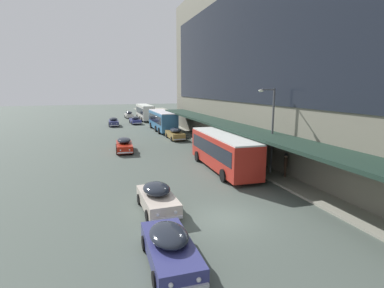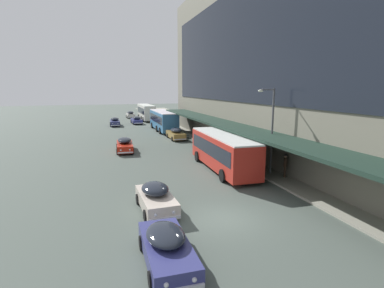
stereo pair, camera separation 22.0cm
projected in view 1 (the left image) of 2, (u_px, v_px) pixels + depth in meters
name	position (u px, v px, depth m)	size (l,w,h in m)	color
ground	(225.00, 219.00, 16.43)	(240.00, 240.00, 0.00)	#4A554D
sidewalk_kerb	(378.00, 196.00, 19.72)	(10.00, 180.00, 0.15)	gray
transit_bus_kerbside_front	(223.00, 150.00, 25.90)	(2.96, 10.52, 3.11)	#B3271C
transit_bus_kerbside_rear	(145.00, 111.00, 66.14)	(2.70, 10.98, 3.37)	beige
transit_bus_kerbside_far	(162.00, 120.00, 49.80)	(2.83, 11.22, 3.24)	teal
sedan_trailing_mid	(135.00, 120.00, 59.55)	(2.00, 4.90, 1.52)	navy
sedan_oncoming_front	(175.00, 134.00, 41.65)	(1.87, 4.99, 1.62)	olive
sedan_lead_near	(129.00, 115.00, 70.79)	(1.89, 4.27, 1.63)	beige
sedan_lead_mid	(114.00, 122.00, 56.28)	(1.91, 4.87, 1.58)	navy
sedan_oncoming_rear	(157.00, 197.00, 17.49)	(2.02, 4.41, 1.56)	beige
sedan_second_near	(124.00, 145.00, 33.69)	(2.04, 5.08, 1.54)	#AF2010
sedan_second_mid	(170.00, 247.00, 12.18)	(1.96, 4.62, 1.41)	navy
pedestrian_at_kerb	(285.00, 164.00, 23.49)	(0.42, 0.54, 1.86)	#342418
street_lamp	(271.00, 125.00, 24.05)	(1.50, 0.28, 6.87)	#4C4C51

